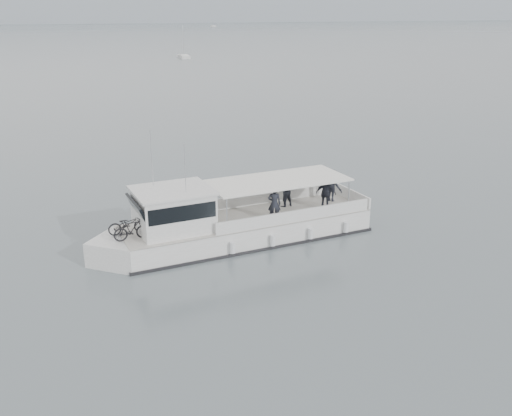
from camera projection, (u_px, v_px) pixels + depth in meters
name	position (u px, v px, depth m)	size (l,w,h in m)	color
ground	(296.00, 238.00, 29.03)	(1400.00, 1400.00, 0.00)	#566265
headland	(6.00, 7.00, 508.84)	(1400.00, 90.00, 28.00)	#939EA8
tour_boat	(224.00, 225.00, 28.02)	(14.44, 3.94, 6.03)	white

